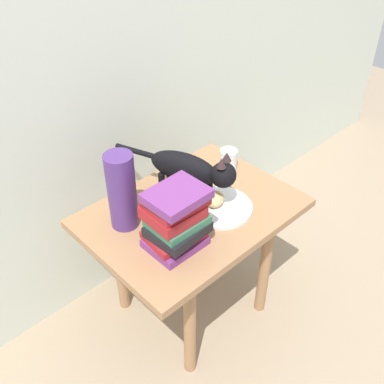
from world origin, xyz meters
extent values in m
plane|color=gray|center=(0.00, 0.00, 0.00)|extent=(6.00, 6.00, 0.00)
cube|color=silver|center=(0.00, 0.39, 1.10)|extent=(4.00, 0.04, 2.20)
cube|color=#9E724C|center=(0.00, 0.00, 0.52)|extent=(0.75, 0.54, 0.03)
cylinder|color=#9E724C|center=(-0.20, -0.20, 0.25)|extent=(0.04, 0.04, 0.51)
cylinder|color=#9E724C|center=(0.20, -0.20, 0.25)|extent=(0.04, 0.04, 0.51)
cylinder|color=#9E724C|center=(-0.20, 0.20, 0.25)|extent=(0.04, 0.04, 0.51)
cylinder|color=#9E724C|center=(0.20, 0.20, 0.25)|extent=(0.04, 0.04, 0.51)
cylinder|color=white|center=(0.08, -0.06, 0.54)|extent=(0.23, 0.23, 0.01)
ellipsoid|color=#E0BC7A|center=(0.07, -0.05, 0.57)|extent=(0.10, 0.08, 0.05)
cylinder|color=black|center=(0.09, 0.00, 0.59)|extent=(0.02, 0.02, 0.10)
cylinder|color=black|center=(0.03, -0.02, 0.59)|extent=(0.02, 0.02, 0.10)
cylinder|color=black|center=(0.03, 0.16, 0.59)|extent=(0.02, 0.02, 0.10)
cylinder|color=black|center=(-0.02, 0.14, 0.59)|extent=(0.02, 0.02, 0.10)
ellipsoid|color=black|center=(0.03, 0.07, 0.67)|extent=(0.17, 0.28, 0.11)
sphere|color=black|center=(0.08, -0.07, 0.68)|extent=(0.09, 0.09, 0.09)
cone|color=#332224|center=(0.10, -0.06, 0.75)|extent=(0.03, 0.03, 0.03)
cone|color=#332224|center=(0.06, -0.08, 0.75)|extent=(0.03, 0.03, 0.03)
cylinder|color=black|center=(-0.04, 0.26, 0.68)|extent=(0.07, 0.16, 0.02)
cube|color=#72337A|center=(-0.16, -0.09, 0.55)|extent=(0.18, 0.15, 0.03)
cube|color=maroon|center=(-0.16, -0.09, 0.58)|extent=(0.19, 0.15, 0.03)
cube|color=black|center=(-0.16, -0.10, 0.61)|extent=(0.19, 0.16, 0.03)
cube|color=#336B4C|center=(-0.15, -0.10, 0.64)|extent=(0.17, 0.14, 0.03)
cube|color=maroon|center=(-0.16, -0.08, 0.67)|extent=(0.17, 0.15, 0.04)
cube|color=maroon|center=(-0.15, -0.08, 0.71)|extent=(0.18, 0.15, 0.04)
cube|color=#72337A|center=(-0.16, -0.10, 0.74)|extent=(0.18, 0.15, 0.03)
cylinder|color=#4C2D72|center=(-0.22, 0.10, 0.67)|extent=(0.10, 0.10, 0.28)
cylinder|color=silver|center=(0.28, 0.09, 0.58)|extent=(0.07, 0.07, 0.08)
cylinder|color=silver|center=(0.28, 0.09, 0.56)|extent=(0.06, 0.06, 0.04)
camera|label=1|loc=(-0.86, -0.91, 1.58)|focal=42.50mm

